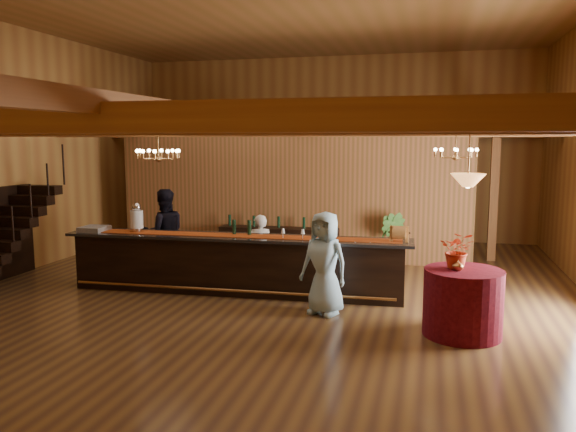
% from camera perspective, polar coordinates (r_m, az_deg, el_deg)
% --- Properties ---
extents(floor, '(14.00, 14.00, 0.00)m').
position_cam_1_polar(floor, '(10.98, -2.02, -8.10)').
color(floor, brown).
rests_on(floor, ground).
extents(ceiling, '(14.00, 14.00, 0.00)m').
position_cam_1_polar(ceiling, '(10.86, -2.16, 21.06)').
color(ceiling, '#926031').
rests_on(ceiling, wall_back).
extents(wall_back, '(12.00, 0.10, 5.50)m').
position_cam_1_polar(wall_back, '(17.40, 4.50, 6.91)').
color(wall_back, '#A37334').
rests_on(wall_back, floor).
extents(beam_grid, '(11.90, 13.90, 0.39)m').
position_cam_1_polar(beam_grid, '(11.06, -1.35, 9.00)').
color(beam_grid, '#9C622C').
rests_on(beam_grid, wall_left).
extents(support_posts, '(9.20, 10.20, 3.20)m').
position_cam_1_polar(support_posts, '(10.18, -2.85, -0.16)').
color(support_posts, '#9C622C').
rests_on(support_posts, floor).
extents(partition_wall, '(9.00, 0.18, 3.10)m').
position_cam_1_polar(partition_wall, '(14.15, 0.00, 1.87)').
color(partition_wall, brown).
rests_on(partition_wall, floor).
extents(staircase, '(1.00, 2.80, 2.00)m').
position_cam_1_polar(staircase, '(12.79, -27.23, -2.11)').
color(staircase, black).
rests_on(staircase, floor).
extents(backroom_boxes, '(4.10, 0.60, 1.10)m').
position_cam_1_polar(backroom_boxes, '(16.17, 2.47, -1.05)').
color(backroom_boxes, black).
rests_on(backroom_boxes, floor).
extents(tasting_bar, '(6.87, 1.19, 1.15)m').
position_cam_1_polar(tasting_bar, '(11.11, -5.34, -4.87)').
color(tasting_bar, black).
rests_on(tasting_bar, floor).
extents(beverage_dispenser, '(0.26, 0.26, 0.60)m').
position_cam_1_polar(beverage_dispenser, '(11.79, -15.12, -0.18)').
color(beverage_dispenser, silver).
rests_on(beverage_dispenser, tasting_bar).
extents(glass_rack_tray, '(0.50, 0.50, 0.10)m').
position_cam_1_polar(glass_rack_tray, '(12.16, -19.10, -1.24)').
color(glass_rack_tray, gray).
rests_on(glass_rack_tray, tasting_bar).
extents(raffle_drum, '(0.34, 0.24, 0.30)m').
position_cam_1_polar(raffle_drum, '(10.44, 11.23, -1.68)').
color(raffle_drum, brown).
rests_on(raffle_drum, tasting_bar).
extents(bar_bottle_0, '(0.07, 0.07, 0.30)m').
position_cam_1_polar(bar_bottle_0, '(11.12, -5.49, -1.13)').
color(bar_bottle_0, black).
rests_on(bar_bottle_0, tasting_bar).
extents(bar_bottle_1, '(0.07, 0.07, 0.30)m').
position_cam_1_polar(bar_bottle_1, '(11.03, -3.95, -1.18)').
color(bar_bottle_1, black).
rests_on(bar_bottle_1, tasting_bar).
extents(backbar_shelf, '(2.99, 0.58, 0.84)m').
position_cam_1_polar(backbar_shelf, '(14.00, -0.95, -2.87)').
color(backbar_shelf, black).
rests_on(backbar_shelf, floor).
extents(round_table, '(1.20, 1.20, 1.03)m').
position_cam_1_polar(round_table, '(9.13, 17.33, -8.39)').
color(round_table, maroon).
rests_on(round_table, floor).
extents(chandelier_left, '(0.80, 0.80, 0.62)m').
position_cam_1_polar(chandelier_left, '(10.84, -13.05, 6.18)').
color(chandelier_left, '#A1713E').
rests_on(chandelier_left, beam_grid).
extents(chandelier_right, '(0.80, 0.80, 0.60)m').
position_cam_1_polar(chandelier_right, '(11.26, 16.68, 6.20)').
color(chandelier_right, '#A1713E').
rests_on(chandelier_right, beam_grid).
extents(pendant_lamp, '(0.52, 0.52, 0.90)m').
position_cam_1_polar(pendant_lamp, '(8.80, 17.83, 3.49)').
color(pendant_lamp, '#A1713E').
rests_on(pendant_lamp, beam_grid).
extents(bartender, '(0.62, 0.51, 1.47)m').
position_cam_1_polar(bartender, '(11.67, -2.85, -3.44)').
color(bartender, white).
rests_on(bartender, floor).
extents(staff_second, '(1.19, 1.14, 1.94)m').
position_cam_1_polar(staff_second, '(12.59, -12.47, -1.71)').
color(staff_second, black).
rests_on(staff_second, floor).
extents(guest, '(1.01, 0.82, 1.79)m').
position_cam_1_polar(guest, '(9.71, 3.73, -4.79)').
color(guest, '#9ACAE3').
rests_on(guest, floor).
extents(floor_plant, '(0.78, 0.66, 1.32)m').
position_cam_1_polar(floor_plant, '(13.52, 10.21, -2.33)').
color(floor_plant, '#3A6C29').
rests_on(floor_plant, floor).
extents(table_flowers, '(0.56, 0.50, 0.57)m').
position_cam_1_polar(table_flowers, '(8.99, 16.87, -3.34)').
color(table_flowers, '#B53215').
rests_on(table_flowers, round_table).
extents(table_vase, '(0.17, 0.17, 0.27)m').
position_cam_1_polar(table_vase, '(8.88, 16.88, -4.46)').
color(table_vase, '#A1713E').
rests_on(table_vase, round_table).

